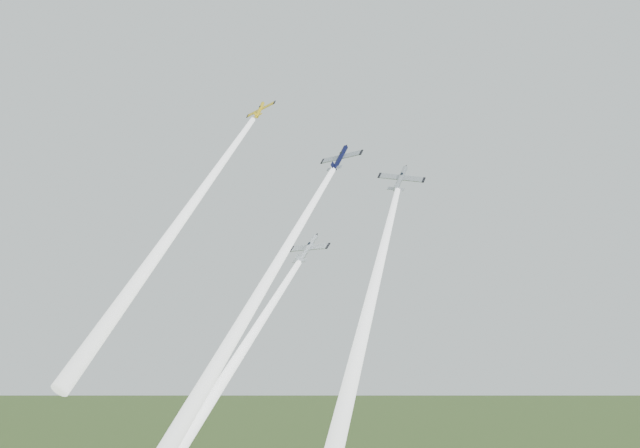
{
  "coord_description": "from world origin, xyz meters",
  "views": [
    {
      "loc": [
        38.55,
        -135.04,
        73.07
      ],
      "look_at": [
        0.0,
        -6.0,
        92.0
      ],
      "focal_mm": 45.0,
      "sensor_mm": 36.0,
      "label": 1
    }
  ],
  "objects_px": {
    "plane_navy": "(340,158)",
    "plane_silver_low": "(308,249)",
    "plane_yellow": "(260,110)",
    "plane_silver_right": "(400,179)"
  },
  "relations": [
    {
      "from": "plane_navy",
      "to": "plane_silver_low",
      "type": "height_order",
      "value": "plane_navy"
    },
    {
      "from": "plane_yellow",
      "to": "plane_silver_right",
      "type": "relative_size",
      "value": 0.79
    },
    {
      "from": "plane_navy",
      "to": "plane_silver_right",
      "type": "distance_m",
      "value": 11.54
    },
    {
      "from": "plane_silver_right",
      "to": "plane_silver_low",
      "type": "relative_size",
      "value": 1.05
    },
    {
      "from": "plane_yellow",
      "to": "plane_navy",
      "type": "relative_size",
      "value": 0.78
    },
    {
      "from": "plane_navy",
      "to": "plane_silver_right",
      "type": "xyz_separation_m",
      "value": [
        10.71,
        0.72,
        -4.25
      ]
    },
    {
      "from": "plane_navy",
      "to": "plane_yellow",
      "type": "bearing_deg",
      "value": -170.55
    },
    {
      "from": "plane_yellow",
      "to": "plane_silver_low",
      "type": "bearing_deg",
      "value": -29.3
    },
    {
      "from": "plane_navy",
      "to": "plane_silver_low",
      "type": "xyz_separation_m",
      "value": [
        -2.71,
        -10.51,
        -17.31
      ]
    },
    {
      "from": "plane_navy",
      "to": "plane_silver_right",
      "type": "relative_size",
      "value": 1.02
    }
  ]
}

